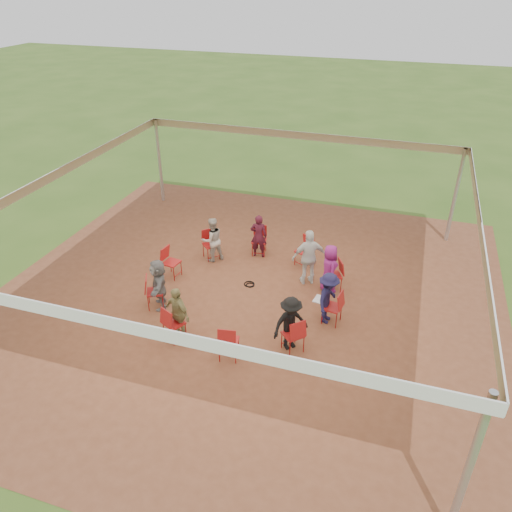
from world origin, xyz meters
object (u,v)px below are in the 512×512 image
(chair_2, at_px, (304,252))
(chair_5, at_px, (172,263))
(person_seated_2, at_px, (259,236))
(chair_3, at_px, (259,241))
(chair_6, at_px, (155,292))
(chair_7, at_px, (174,323))
(cable_coil, at_px, (250,284))
(chair_8, at_px, (229,342))
(person_seated_0, at_px, (328,298))
(chair_1, at_px, (333,275))
(standing_person, at_px, (309,257))
(person_seated_4, at_px, (159,284))
(person_seated_1, at_px, (329,268))
(laptop, at_px, (322,298))
(person_seated_6, at_px, (291,323))
(person_seated_3, at_px, (212,240))
(person_seated_5, at_px, (177,313))
(chair_0, at_px, (332,307))
(chair_9, at_px, (293,335))
(chair_4, at_px, (211,245))

(chair_2, xyz_separation_m, chair_5, (-3.35, -1.75, 0.00))
(person_seated_2, bearing_deg, chair_3, -90.00)
(chair_6, distance_m, chair_7, 1.44)
(cable_coil, bearing_deg, chair_8, -80.13)
(chair_8, relative_size, person_seated_0, 0.67)
(chair_1, height_order, standing_person, standing_person)
(person_seated_4, height_order, standing_person, standing_person)
(person_seated_1, distance_m, laptop, 1.33)
(person_seated_0, bearing_deg, person_seated_6, 162.00)
(chair_3, distance_m, person_seated_3, 1.43)
(person_seated_2, xyz_separation_m, person_seated_5, (-0.62, -4.16, 0.00))
(chair_0, relative_size, person_seated_0, 0.67)
(chair_3, xyz_separation_m, chair_9, (2.06, -3.93, 0.00))
(person_seated_5, bearing_deg, chair_4, 127.10)
(chair_8, distance_m, laptop, 2.60)
(person_seated_3, relative_size, standing_person, 0.85)
(person_seated_6, distance_m, standing_person, 2.78)
(chair_2, height_order, person_seated_4, person_seated_4)
(person_seated_6, bearing_deg, chair_2, 52.90)
(person_seated_6, height_order, cable_coil, person_seated_6)
(chair_0, height_order, cable_coil, chair_0)
(chair_8, height_order, person_seated_6, person_seated_6)
(person_seated_1, relative_size, laptop, 3.52)
(chair_1, xyz_separation_m, person_seated_0, (0.12, -1.40, 0.23))
(chair_3, distance_m, person_seated_1, 2.68)
(person_seated_1, bearing_deg, chair_1, -90.00)
(laptop, bearing_deg, person_seated_5, 127.53)
(chair_6, distance_m, person_seated_0, 4.33)
(chair_7, xyz_separation_m, person_seated_3, (-0.54, 3.64, 0.23))
(person_seated_0, relative_size, cable_coil, 3.89)
(chair_9, distance_m, person_seated_1, 2.68)
(chair_0, bearing_deg, chair_2, 36.00)
(person_seated_2, relative_size, person_seated_4, 1.00)
(person_seated_3, bearing_deg, chair_7, 52.90)
(chair_9, height_order, standing_person, standing_person)
(chair_0, bearing_deg, person_seated_3, 72.49)
(chair_8, bearing_deg, person_seated_2, 90.00)
(person_seated_0, bearing_deg, person_seated_4, 108.00)
(standing_person, distance_m, laptop, 1.67)
(person_seated_2, bearing_deg, chair_8, 90.00)
(cable_coil, bearing_deg, chair_2, 52.29)
(chair_2, height_order, person_seated_1, person_seated_1)
(person_seated_5, distance_m, standing_person, 3.98)
(chair_9, bearing_deg, chair_0, 18.00)
(chair_0, relative_size, person_seated_1, 0.67)
(chair_1, xyz_separation_m, person_seated_6, (-0.49, -2.63, 0.23))
(chair_0, xyz_separation_m, person_seated_2, (-2.68, 2.52, 0.23))
(chair_3, xyz_separation_m, chair_5, (-1.92, -1.96, 0.00))
(chair_0, xyz_separation_m, chair_4, (-3.97, 1.97, 0.00))
(chair_9, xyz_separation_m, person_seated_2, (-2.04, 3.81, 0.23))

